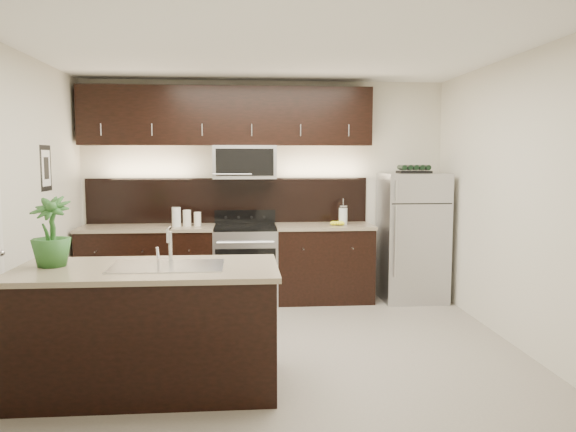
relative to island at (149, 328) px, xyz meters
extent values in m
plane|color=gray|center=(1.00, 0.84, -0.47)|extent=(4.50, 4.50, 0.00)
cube|color=beige|center=(1.00, 2.84, 0.88)|extent=(4.50, 0.02, 2.70)
cube|color=beige|center=(1.00, -1.16, 0.88)|extent=(4.50, 0.02, 2.70)
cube|color=beige|center=(-1.25, 0.84, 0.88)|extent=(0.02, 4.00, 2.70)
cube|color=beige|center=(3.25, 0.84, 0.88)|extent=(0.02, 4.00, 2.70)
cube|color=white|center=(1.00, 0.84, 2.23)|extent=(4.50, 4.00, 0.02)
sphere|color=silver|center=(-1.20, 0.36, 0.53)|extent=(0.06, 0.06, 0.06)
cube|color=black|center=(-1.24, 1.59, 1.18)|extent=(0.01, 0.32, 0.46)
cube|color=white|center=(-1.23, 1.59, 1.18)|extent=(0.00, 0.24, 0.36)
cube|color=black|center=(-0.42, 2.53, -0.02)|extent=(1.57, 0.62, 0.90)
cube|color=black|center=(1.71, 2.53, -0.02)|extent=(1.16, 0.62, 0.90)
cube|color=#B2B2B7|center=(0.75, 2.53, -0.02)|extent=(0.76, 0.62, 0.90)
cube|color=black|center=(0.75, 2.53, 0.44)|extent=(0.76, 0.60, 0.03)
cube|color=#C2B392|center=(-0.42, 2.53, 0.45)|extent=(1.59, 0.65, 0.04)
cube|color=#C2B392|center=(1.71, 2.53, 0.45)|extent=(1.18, 0.65, 0.04)
cube|color=black|center=(0.54, 2.82, 0.75)|extent=(3.49, 0.02, 0.56)
cube|color=#B2B2B7|center=(0.75, 2.64, 1.23)|extent=(0.76, 0.40, 0.40)
cube|color=black|center=(0.54, 2.67, 1.78)|extent=(3.49, 0.33, 0.70)
cube|color=black|center=(0.00, 0.00, -0.02)|extent=(1.90, 0.90, 0.90)
cube|color=#C2B392|center=(0.00, 0.00, 0.45)|extent=(1.96, 0.96, 0.04)
cube|color=silver|center=(0.15, 0.00, 0.47)|extent=(0.84, 0.50, 0.01)
cylinder|color=silver|center=(0.15, 0.21, 0.59)|extent=(0.03, 0.03, 0.24)
cylinder|color=silver|center=(0.15, 0.14, 0.74)|extent=(0.02, 0.14, 0.02)
cylinder|color=silver|center=(0.15, 0.07, 0.69)|extent=(0.02, 0.02, 0.10)
cube|color=#B2B2B7|center=(2.80, 2.47, 0.31)|extent=(0.76, 0.68, 1.57)
cube|color=black|center=(2.80, 2.47, 1.11)|extent=(0.39, 0.24, 0.03)
cylinder|color=black|center=(2.65, 2.47, 1.16)|extent=(0.06, 0.22, 0.06)
cylinder|color=black|center=(2.73, 2.47, 1.16)|extent=(0.06, 0.22, 0.06)
cylinder|color=black|center=(2.80, 2.47, 1.16)|extent=(0.06, 0.22, 0.06)
cylinder|color=black|center=(2.87, 2.47, 1.16)|extent=(0.06, 0.22, 0.06)
cylinder|color=black|center=(2.95, 2.47, 1.16)|extent=(0.06, 0.22, 0.06)
imported|color=#2A6026|center=(-0.72, 0.08, 0.73)|extent=(0.33, 0.33, 0.53)
cylinder|color=silver|center=(-0.06, 2.48, 0.58)|extent=(0.11, 0.11, 0.23)
cylinder|color=silver|center=(0.06, 2.51, 0.56)|extent=(0.10, 0.10, 0.19)
cylinder|color=silver|center=(0.18, 2.53, 0.55)|extent=(0.09, 0.09, 0.16)
cylinder|color=silver|center=(1.94, 2.48, 0.57)|extent=(0.10, 0.10, 0.21)
cylinder|color=silver|center=(1.94, 2.48, 0.69)|extent=(0.11, 0.11, 0.02)
cylinder|color=silver|center=(1.94, 2.48, 0.74)|extent=(0.01, 0.01, 0.08)
ellipsoid|color=yellow|center=(1.81, 2.45, 0.50)|extent=(0.19, 0.16, 0.06)
camera|label=1|loc=(0.72, -4.22, 1.29)|focal=35.00mm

